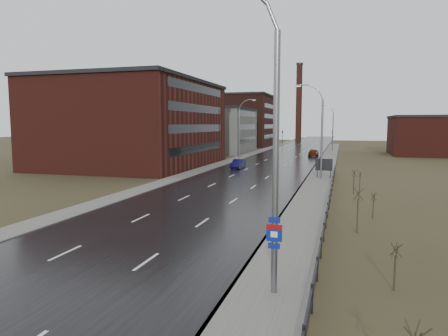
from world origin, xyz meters
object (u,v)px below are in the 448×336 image
Objects in this scene: streetlight_main at (267,140)px; billboard at (324,165)px; car_far at (313,153)px; car_near at (238,164)px.

billboard is at bearing 88.96° from streetlight_main.
streetlight_main is 69.42m from car_far.
streetlight_main is 2.64× the size of car_far.
billboard is 0.54× the size of car_far.
streetlight_main is 2.91× the size of car_near.
car_far is (-2.97, 69.15, -5.28)m from streetlight_main.
billboard is at bearing -30.36° from car_near.
car_far is (9.18, 26.46, 0.10)m from car_near.
car_far is at bearing 95.95° from billboard.
car_near is 28.01m from car_far.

